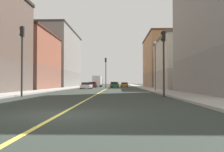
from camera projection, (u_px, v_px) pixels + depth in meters
name	position (u px, v px, depth m)	size (l,w,h in m)	color
ground_plane	(60.00, 115.00, 9.67)	(400.00, 400.00, 0.00)	#2A322C
sidewalk_left	(144.00, 87.00, 58.43)	(3.17, 168.00, 0.15)	#9E9B93
sidewalk_right	(74.00, 87.00, 58.85)	(3.17, 168.00, 0.15)	#9E9B93
lane_center_stripe	(109.00, 88.00, 58.64)	(0.16, 154.00, 0.01)	#E5D14C
building_left_mid	(187.00, 63.00, 45.34)	(10.46, 15.27, 9.46)	#9D9688
building_left_far	(166.00, 62.00, 66.02)	(10.46, 20.74, 13.54)	#8F6B4F
building_right_midblock	(23.00, 61.00, 44.85)	(10.46, 15.92, 10.40)	brown
building_right_distant	(56.00, 59.00, 68.15)	(10.46, 26.13, 15.35)	slate
traffic_light_left_near	(163.00, 54.00, 21.67)	(0.40, 0.32, 5.75)	#2D2D2D
traffic_light_right_near	(22.00, 51.00, 22.00)	(0.40, 0.32, 6.24)	#2D2D2D
traffic_light_median_far	(106.00, 69.00, 51.48)	(0.40, 0.32, 6.35)	#2D2D2D
street_lamp_left_near	(155.00, 60.00, 33.41)	(0.36, 0.36, 6.64)	#4C4C51
car_red	(113.00, 84.00, 71.05)	(1.92, 4.37, 1.40)	red
car_blue	(124.00, 84.00, 74.26)	(2.05, 4.42, 1.24)	#23389E
car_green	(115.00, 85.00, 61.14)	(1.83, 4.04, 1.23)	#1E6B38
car_yellow	(116.00, 84.00, 77.24)	(1.93, 4.11, 1.33)	gold
car_maroon	(93.00, 85.00, 60.17)	(1.94, 3.98, 1.36)	maroon
car_orange	(124.00, 85.00, 68.25)	(2.03, 4.57, 1.24)	orange
car_white	(86.00, 86.00, 48.24)	(1.97, 4.56, 1.26)	white
box_truck	(97.00, 81.00, 68.44)	(2.34, 7.48, 3.00)	navy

